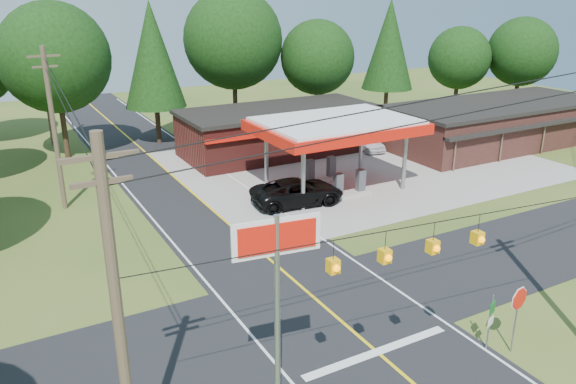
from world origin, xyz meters
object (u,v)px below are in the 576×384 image
sedan_car (367,142)px  suv_car (297,192)px  octagonal_stop_sign (519,304)px  big_stop_sign (277,273)px  gas_canopy (336,128)px

sedan_car → suv_car: bearing=-134.3°
sedan_car → octagonal_stop_sign: size_ratio=1.55×
big_stop_sign → sedan_car: bearing=48.7°
suv_car → big_stop_sign: size_ratio=0.84×
big_stop_sign → octagonal_stop_sign: (9.50, -1.00, -3.22)m
suv_car → big_stop_sign: 19.93m
sedan_car → octagonal_stop_sign: (-12.50, -26.01, 1.35)m
sedan_car → big_stop_sign: (-22.00, -25.01, 4.58)m
suv_car → sedan_car: size_ratio=1.39×
suv_car → octagonal_stop_sign: bearing=-175.1°
gas_canopy → octagonal_stop_sign: (-4.50, -19.01, -2.18)m
octagonal_stop_sign → big_stop_sign: bearing=174.0°
sedan_car → gas_canopy: bearing=-128.8°
suv_car → gas_canopy: bearing=-61.7°
big_stop_sign → gas_canopy: bearing=52.1°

